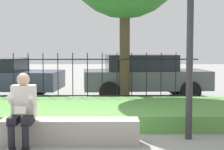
{
  "coord_description": "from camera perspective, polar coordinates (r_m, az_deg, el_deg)",
  "views": [
    {
      "loc": [
        0.81,
        -6.3,
        1.65
      ],
      "look_at": [
        0.88,
        2.72,
        0.98
      ],
      "focal_mm": 60.0,
      "sensor_mm": 36.0,
      "label": 1
    }
  ],
  "objects": [
    {
      "name": "car_parked_center",
      "position": [
        12.09,
        4.89,
        -0.03
      ],
      "size": [
        4.08,
        2.23,
        1.41
      ],
      "rotation": [
        0.0,
        0.0,
        0.08
      ],
      "color": "#4C5156",
      "rests_on": "ground_plane"
    },
    {
      "name": "stone_bench",
      "position": [
        6.51,
        -6.4,
        -8.76
      ],
      "size": [
        2.34,
        0.47,
        0.43
      ],
      "color": "gray",
      "rests_on": "ground_plane"
    },
    {
      "name": "grass_berm",
      "position": [
        8.63,
        -5.85,
        -5.68
      ],
      "size": [
        8.58,
        2.91,
        0.33
      ],
      "color": "#569342",
      "rests_on": "ground_plane"
    },
    {
      "name": "ground_plane",
      "position": [
        6.57,
        -7.64,
        -10.35
      ],
      "size": [
        60.0,
        60.0,
        0.0
      ],
      "primitive_type": "plane",
      "color": "gray"
    },
    {
      "name": "person_seated_reader",
      "position": [
        6.28,
        -13.48,
        -4.92
      ],
      "size": [
        0.42,
        0.73,
        1.23
      ],
      "color": "black",
      "rests_on": "ground_plane"
    },
    {
      "name": "iron_fence",
      "position": [
        10.46,
        -4.88,
        -0.54
      ],
      "size": [
        6.58,
        0.03,
        1.5
      ],
      "color": "black",
      "rests_on": "ground_plane"
    }
  ]
}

